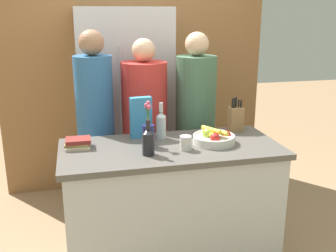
# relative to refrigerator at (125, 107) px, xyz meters

# --- Properties ---
(kitchen_island) EXTENTS (1.51, 0.70, 0.92)m
(kitchen_island) POSITION_rel_refrigerator_xyz_m (0.16, -1.19, -0.46)
(kitchen_island) COLOR silver
(kitchen_island) RESTS_ON ground_plane
(back_wall_wood) EXTENTS (2.71, 0.12, 2.60)m
(back_wall_wood) POSITION_rel_refrigerator_xyz_m (0.16, 0.36, 0.37)
(back_wall_wood) COLOR olive
(back_wall_wood) RESTS_ON ground_plane
(refrigerator) EXTENTS (0.86, 0.63, 1.85)m
(refrigerator) POSITION_rel_refrigerator_xyz_m (0.00, 0.00, 0.00)
(refrigerator) COLOR #B7B7BC
(refrigerator) RESTS_ON ground_plane
(fruit_bowl) EXTENTS (0.30, 0.30, 0.11)m
(fruit_bowl) POSITION_rel_refrigerator_xyz_m (0.47, -1.20, 0.04)
(fruit_bowl) COLOR silver
(fruit_bowl) RESTS_ON kitchen_island
(knife_block) EXTENTS (0.10, 0.09, 0.27)m
(knife_block) POSITION_rel_refrigerator_xyz_m (0.74, -0.96, 0.09)
(knife_block) COLOR olive
(knife_block) RESTS_ON kitchen_island
(flower_vase) EXTENTS (0.09, 0.09, 0.32)m
(flower_vase) POSITION_rel_refrigerator_xyz_m (0.01, -1.16, 0.10)
(flower_vase) COLOR #191E4C
(flower_vase) RESTS_ON kitchen_island
(cereal_box) EXTENTS (0.16, 0.08, 0.30)m
(cereal_box) POSITION_rel_refrigerator_xyz_m (0.00, -0.94, 0.14)
(cereal_box) COLOR teal
(cereal_box) RESTS_ON kitchen_island
(coffee_mug) EXTENTS (0.08, 0.12, 0.10)m
(coffee_mug) POSITION_rel_refrigerator_xyz_m (0.24, -1.28, 0.04)
(coffee_mug) COLOR silver
(coffee_mug) RESTS_ON kitchen_island
(book_stack) EXTENTS (0.18, 0.16, 0.07)m
(book_stack) POSITION_rel_refrigerator_xyz_m (-0.46, -1.08, 0.03)
(book_stack) COLOR #B7A88E
(book_stack) RESTS_ON kitchen_island
(bottle_oil) EXTENTS (0.08, 0.08, 0.23)m
(bottle_oil) POSITION_rel_refrigerator_xyz_m (-0.02, -1.32, 0.09)
(bottle_oil) COLOR black
(bottle_oil) RESTS_ON kitchen_island
(bottle_vinegar) EXTENTS (0.07, 0.07, 0.27)m
(bottle_vinegar) POSITION_rel_refrigerator_xyz_m (0.14, -1.01, 0.10)
(bottle_vinegar) COLOR #B2BCC1
(bottle_vinegar) RESTS_ON kitchen_island
(person_at_sink) EXTENTS (0.30, 0.30, 1.68)m
(person_at_sink) POSITION_rel_refrigerator_xyz_m (-0.31, -0.59, 0.03)
(person_at_sink) COLOR #383842
(person_at_sink) RESTS_ON ground_plane
(person_in_blue) EXTENTS (0.38, 0.38, 1.61)m
(person_in_blue) POSITION_rel_refrigerator_xyz_m (0.10, -0.55, -0.03)
(person_in_blue) COLOR #383842
(person_in_blue) RESTS_ON ground_plane
(person_in_red_tee) EXTENTS (0.34, 0.34, 1.66)m
(person_in_red_tee) POSITION_rel_refrigerator_xyz_m (0.53, -0.60, 0.01)
(person_in_red_tee) COLOR #383842
(person_in_red_tee) RESTS_ON ground_plane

